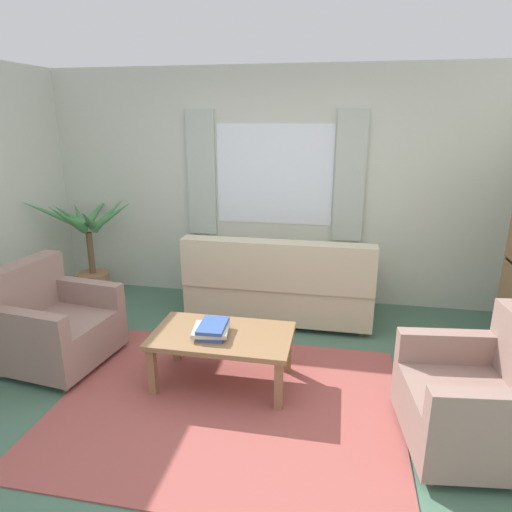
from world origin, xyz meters
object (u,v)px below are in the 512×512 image
(book_stack_on_table, at_px, (212,329))
(potted_plant, at_px, (89,249))
(couch, at_px, (280,286))
(coffee_table, at_px, (222,340))
(armchair_left, at_px, (52,324))
(armchair_right, at_px, (482,399))

(book_stack_on_table, distance_m, potted_plant, 2.44)
(couch, height_order, coffee_table, couch)
(coffee_table, bearing_deg, armchair_left, 178.24)
(book_stack_on_table, bearing_deg, armchair_left, 176.87)
(couch, distance_m, armchair_left, 2.20)
(armchair_left, xyz_separation_m, coffee_table, (1.53, -0.05, 0.03))
(couch, xyz_separation_m, armchair_right, (1.54, -1.70, -0.01))
(couch, relative_size, book_stack_on_table, 5.83)
(potted_plant, bearing_deg, book_stack_on_table, -38.02)
(armchair_right, bearing_deg, coffee_table, -109.27)
(armchair_left, relative_size, book_stack_on_table, 2.87)
(armchair_right, distance_m, coffee_table, 1.86)
(couch, xyz_separation_m, armchair_left, (-1.81, -1.25, -0.01))
(couch, bearing_deg, book_stack_on_table, 75.32)
(couch, distance_m, book_stack_on_table, 1.38)
(armchair_left, xyz_separation_m, potted_plant, (-0.46, 1.42, 0.24))
(couch, bearing_deg, coffee_table, 77.96)
(armchair_left, bearing_deg, potted_plant, 25.13)
(armchair_right, relative_size, book_stack_on_table, 2.85)
(armchair_left, distance_m, coffee_table, 1.53)
(armchair_left, height_order, coffee_table, armchair_left)
(couch, bearing_deg, armchair_left, 34.63)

